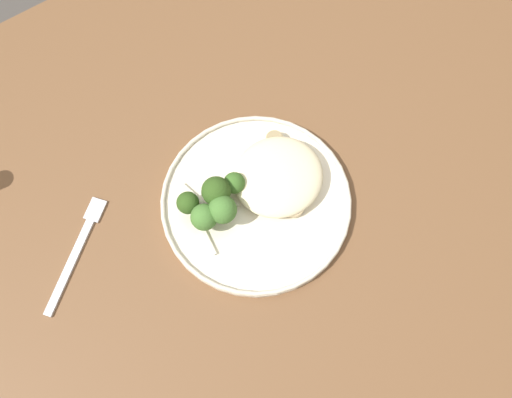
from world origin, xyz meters
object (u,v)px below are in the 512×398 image
Objects in this scene: seared_scallop_on_noodles at (312,174)px; broccoli_floret_small_sprig at (223,210)px; seared_scallop_tilted_round at (274,140)px; broccoli_floret_split_head at (204,217)px; seared_scallop_right_edge at (268,168)px; broccoli_floret_near_rim at (188,203)px; dinner_plate at (256,202)px; dinner_fork at (77,251)px; seared_scallop_front_small at (294,206)px; seared_scallop_large_seared at (269,182)px; broccoli_floret_rear_charred at (215,190)px; broccoli_floret_front_edge at (234,183)px.

broccoli_floret_small_sprig is (0.15, -0.02, 0.03)m from seared_scallop_on_noodles.
seared_scallop_tilted_round is 0.50× the size of broccoli_floret_split_head.
seared_scallop_right_edge is 0.59× the size of broccoli_floret_near_rim.
broccoli_floret_split_head reaches higher than dinner_plate.
broccoli_floret_small_sprig reaches higher than dinner_fork.
seared_scallop_front_small is 0.20× the size of dinner_fork.
seared_scallop_right_edge reaches higher than seared_scallop_on_noodles.
broccoli_floret_near_rim is (0.13, -0.09, 0.02)m from seared_scallop_front_small.
seared_scallop_front_small is at bearing 86.76° from seared_scallop_right_edge.
broccoli_floret_rear_charred reaches higher than seared_scallop_large_seared.
seared_scallop_tilted_round reaches higher than seared_scallop_large_seared.
broccoli_floret_split_head is at bearing -7.45° from dinner_plate.
broccoli_floret_near_rim is (0.03, -0.04, -0.01)m from broccoli_floret_small_sprig.
broccoli_floret_small_sprig is 0.39× the size of dinner_fork.
broccoli_floret_front_edge is (0.06, -0.07, 0.02)m from seared_scallop_front_small.
seared_scallop_right_edge reaches higher than seared_scallop_large_seared.
dinner_plate is 1.84× the size of dinner_fork.
broccoli_floret_front_edge is (0.02, -0.03, 0.03)m from dinner_plate.
broccoli_floret_rear_charred is (0.14, -0.05, 0.03)m from seared_scallop_on_noodles.
broccoli_floret_near_rim is (0.17, 0.02, 0.02)m from seared_scallop_tilted_round.
seared_scallop_tilted_round is 0.86× the size of seared_scallop_front_small.
broccoli_floret_rear_charred is at bearing -145.00° from broccoli_floret_split_head.
seared_scallop_on_noodles is at bearing 162.25° from broccoli_floret_near_rim.
seared_scallop_right_edge is (-0.04, -0.03, 0.01)m from dinner_plate.
broccoli_floret_rear_charred is (0.09, -0.00, 0.03)m from seared_scallop_right_edge.
dinner_plate is 0.06m from seared_scallop_right_edge.
broccoli_floret_split_head is 1.18× the size of broccoli_floret_front_edge.
dinner_plate is 5.99× the size of broccoli_floret_near_rim.
broccoli_floret_rear_charred is 1.02× the size of broccoli_floret_small_sprig.
seared_scallop_large_seared is (-0.03, -0.01, 0.01)m from dinner_plate.
broccoli_floret_rear_charred reaches higher than dinner_fork.
dinner_plate is 0.07m from broccoli_floret_rear_charred.
broccoli_floret_split_head is 0.35× the size of dinner_fork.
seared_scallop_large_seared is 0.06m from broccoli_floret_front_edge.
seared_scallop_on_noodles is 0.12m from broccoli_floret_front_edge.
seared_scallop_large_seared is (0.05, 0.05, -0.00)m from seared_scallop_tilted_round.
seared_scallop_tilted_round is at bearing -172.87° from broccoli_floret_near_rim.
seared_scallop_front_small is 0.14m from broccoli_floret_split_head.
broccoli_floret_near_rim reaches higher than dinner_plate.
dinner_plate is 0.10m from seared_scallop_on_noodles.
broccoli_floret_small_sprig is (0.10, 0.03, 0.03)m from seared_scallop_right_edge.
dinner_fork is (0.21, -0.08, -0.05)m from broccoli_floret_small_sprig.
broccoli_floret_near_rim is at bearing -9.04° from broccoli_floret_front_edge.
broccoli_floret_split_head reaches higher than dinner_fork.
seared_scallop_front_small is at bearing 98.78° from seared_scallop_large_seared.
dinner_fork is (0.25, -0.05, -0.04)m from broccoli_floret_front_edge.
broccoli_floret_near_rim is 1.03× the size of broccoli_floret_front_edge.
broccoli_floret_rear_charred reaches higher than seared_scallop_right_edge.
seared_scallop_tilted_round is 0.57× the size of broccoli_floret_near_rim.
seared_scallop_tilted_round is 0.13m from broccoli_floret_rear_charred.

